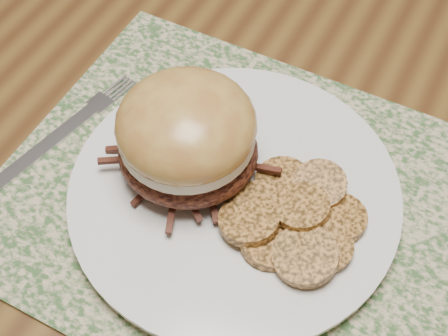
# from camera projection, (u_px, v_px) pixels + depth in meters

# --- Properties ---
(ground) EXTENTS (3.50, 3.50, 0.00)m
(ground) POSITION_uv_depth(u_px,v_px,m) (166.00, 272.00, 1.32)
(ground) COLOR brown
(ground) RESTS_ON ground
(dining_table) EXTENTS (1.50, 0.90, 0.75)m
(dining_table) POSITION_uv_depth(u_px,v_px,m) (126.00, 31.00, 0.77)
(dining_table) COLOR brown
(dining_table) RESTS_ON ground
(placemat) EXTENTS (0.45, 0.33, 0.00)m
(placemat) POSITION_uv_depth(u_px,v_px,m) (265.00, 211.00, 0.52)
(placemat) COLOR #395D30
(placemat) RESTS_ON dining_table
(dinner_plate) EXTENTS (0.26, 0.26, 0.02)m
(dinner_plate) POSITION_uv_depth(u_px,v_px,m) (234.00, 193.00, 0.52)
(dinner_plate) COLOR white
(dinner_plate) RESTS_ON placemat
(pork_sandwich) EXTENTS (0.15, 0.14, 0.09)m
(pork_sandwich) POSITION_uv_depth(u_px,v_px,m) (187.00, 136.00, 0.49)
(pork_sandwich) COLOR black
(pork_sandwich) RESTS_ON dinner_plate
(roasted_potatoes) EXTENTS (0.12, 0.13, 0.03)m
(roasted_potatoes) POSITION_uv_depth(u_px,v_px,m) (294.00, 218.00, 0.49)
(roasted_potatoes) COLOR #B97A36
(roasted_potatoes) RESTS_ON dinner_plate
(fork) EXTENTS (0.05, 0.17, 0.00)m
(fork) POSITION_uv_depth(u_px,v_px,m) (67.00, 130.00, 0.57)
(fork) COLOR #B5B5BC
(fork) RESTS_ON placemat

